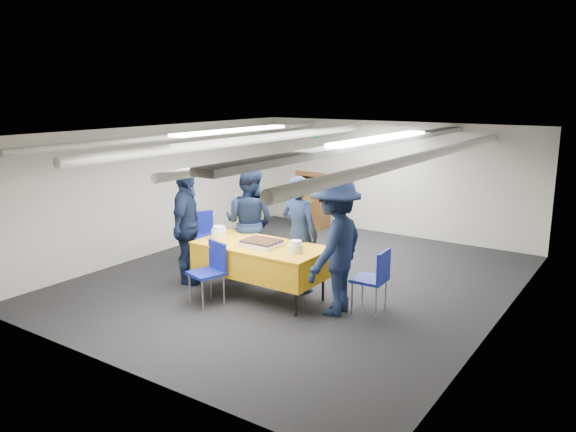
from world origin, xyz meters
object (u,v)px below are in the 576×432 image
Objects in this scene: sailor_b at (249,223)px; sailor_c at (187,227)px; podium at (314,200)px; chair_left at (204,232)px; sailor_d at (335,246)px; sheet_cake at (262,243)px; chair_near at (211,266)px; sailor_a at (299,234)px; chair_right at (376,275)px; serving_table at (261,259)px.

sailor_c is at bearing 41.93° from sailor_b.
podium is 3.18m from chair_left.
sailor_d reaches higher than sailor_c.
sheet_cake is 0.30× the size of sailor_b.
sailor_b is 0.98m from sailor_c.
sailor_a is (0.72, 1.13, 0.33)m from chair_near.
chair_right is 0.66m from sailor_d.
sailor_a reaches higher than serving_table.
sheet_cake is 0.77m from chair_near.
sailor_a is at bearing 67.01° from sheet_cake.
sailor_d is (1.87, -0.58, 0.04)m from sailor_b.
sheet_cake is at bearing -87.13° from sailor_d.
chair_left reaches higher than serving_table.
chair_near is (1.12, -4.56, -0.08)m from podium.
sailor_d is (1.12, 0.11, 0.10)m from sheet_cake.
sailor_a is at bearing 164.09° from sailor_b.
serving_table is 0.72m from chair_near.
chair_near is at bearing -124.38° from serving_table.
serving_table is 0.99m from sailor_b.
chair_near is (-0.47, -0.54, -0.28)m from sheet_cake.
sailor_a reaches higher than chair_right.
serving_table is at bearing 65.79° from sailor_a.
chair_near is 0.51× the size of sailor_a.
sailor_a is 1.74m from sailor_c.
chair_right is 2.36m from sailor_b.
podium is at bearing 131.14° from chair_right.
sailor_c is 2.48m from sailor_d.
podium is at bearing 111.53° from sheet_cake.
sheet_cake is at bearing -68.47° from podium.
podium is 0.73× the size of sailor_a.
sailor_d is (0.87, -0.47, 0.06)m from sailor_a.
sailor_a is (-1.32, 0.18, 0.33)m from chair_right.
sailor_b is (-1.00, 0.10, 0.01)m from sailor_a.
sheet_cake is 0.61× the size of chair_right.
sheet_cake is (0.06, -0.06, 0.26)m from serving_table.
podium is at bearing -86.00° from sailor_b.
sailor_d is (2.47, 0.19, 0.04)m from sailor_c.
sailor_d reaches higher than chair_left.
serving_table is at bearing 127.69° from sailor_b.
chair_right reaches higher than serving_table.
chair_left is (-3.44, 0.45, 0.00)m from chair_right.
podium is 4.79m from chair_right.
podium is 0.72× the size of sailor_b.
podium is 4.69m from chair_near.
sailor_b reaches higher than podium.
sailor_d reaches higher than podium.
podium is at bearing -24.60° from sailor_c.
serving_table is 1.51× the size of podium.
sailor_c is at bearing -176.72° from sheet_cake.
sailor_b is at bearing -75.98° from podium.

